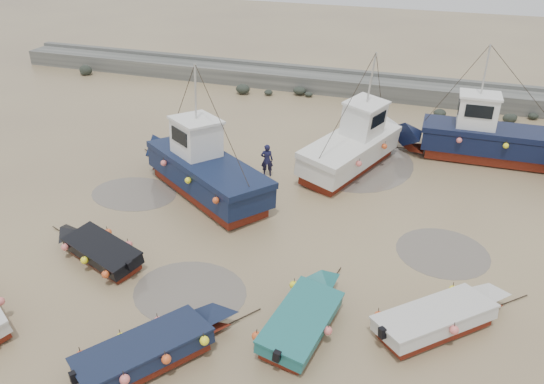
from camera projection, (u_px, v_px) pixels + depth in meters
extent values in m
plane|color=#A0895F|center=(278.00, 263.00, 21.17)|extent=(120.00, 120.00, 0.00)
cube|color=slate|center=(371.00, 88.00, 39.14)|extent=(60.00, 2.20, 1.20)
cube|color=slate|center=(375.00, 74.00, 39.79)|extent=(60.00, 0.60, 0.25)
ellipsoid|color=black|center=(440.00, 113.00, 35.37)|extent=(0.84, 0.86, 0.51)
ellipsoid|color=black|center=(482.00, 109.00, 35.85)|extent=(0.98, 1.07, 0.72)
ellipsoid|color=black|center=(300.00, 91.00, 39.42)|extent=(0.99, 0.80, 0.58)
ellipsoid|color=black|center=(84.00, 72.00, 44.05)|extent=(0.65, 0.64, 0.43)
ellipsoid|color=black|center=(512.00, 117.00, 34.89)|extent=(0.61, 0.47, 0.46)
ellipsoid|color=black|center=(309.00, 94.00, 39.11)|extent=(0.61, 0.53, 0.32)
ellipsoid|color=black|center=(533.00, 116.00, 35.03)|extent=(0.67, 0.55, 0.43)
ellipsoid|color=black|center=(243.00, 89.00, 39.64)|extent=(1.09, 0.88, 0.72)
ellipsoid|color=black|center=(268.00, 92.00, 39.43)|extent=(0.65, 0.60, 0.37)
ellipsoid|color=black|center=(510.00, 119.00, 34.42)|extent=(0.88, 0.64, 0.62)
ellipsoid|color=black|center=(352.00, 102.00, 37.58)|extent=(0.64, 0.62, 0.48)
ellipsoid|color=black|center=(86.00, 70.00, 44.06)|extent=(1.10, 0.87, 0.86)
ellipsoid|color=black|center=(483.00, 112.00, 35.79)|extent=(0.55, 0.45, 0.29)
cylinder|color=#60584E|center=(190.00, 292.00, 19.58)|extent=(4.28, 4.28, 0.01)
cylinder|color=#60584E|center=(443.00, 252.00, 21.79)|extent=(3.78, 3.78, 0.01)
cylinder|color=#60584E|center=(134.00, 193.00, 26.20)|extent=(4.35, 4.35, 0.01)
cylinder|color=#60584E|center=(358.00, 163.00, 29.30)|extent=(5.96, 5.96, 0.01)
sphere|color=#DD5625|center=(5.00, 303.00, 18.09)|extent=(0.30, 0.30, 0.30)
cube|color=maroon|center=(146.00, 361.00, 16.42)|extent=(3.41, 3.95, 0.30)
cube|color=#121B32|center=(145.00, 353.00, 16.24)|extent=(3.79, 4.33, 0.45)
pyramid|color=#121B32|center=(211.00, 311.00, 17.25)|extent=(1.87, 1.61, 0.90)
cube|color=brown|center=(144.00, 349.00, 16.16)|extent=(3.13, 3.60, 0.10)
cube|color=#121B32|center=(144.00, 347.00, 16.12)|extent=(3.90, 4.45, 0.07)
cube|color=black|center=(75.00, 381.00, 15.07)|extent=(0.28, 0.27, 0.35)
cylinder|color=black|center=(237.00, 321.00, 18.19)|extent=(1.19, 1.66, 0.04)
sphere|color=#DD5625|center=(81.00, 353.00, 16.08)|extent=(0.30, 0.30, 0.30)
sphere|color=#DD5625|center=(121.00, 335.00, 16.75)|extent=(0.30, 0.30, 0.30)
sphere|color=#DD5625|center=(169.00, 366.00, 15.64)|extent=(0.30, 0.30, 0.30)
sphere|color=#DD5625|center=(159.00, 319.00, 17.41)|extent=(0.30, 0.30, 0.30)
sphere|color=#DD5625|center=(207.00, 347.00, 16.30)|extent=(0.30, 0.30, 0.30)
cube|color=maroon|center=(299.00, 330.00, 17.62)|extent=(1.81, 3.46, 0.30)
cube|color=#1C6262|center=(300.00, 322.00, 17.44)|extent=(2.08, 3.73, 0.45)
pyramid|color=#1C6262|center=(324.00, 275.00, 18.89)|extent=(1.70, 0.92, 0.90)
cube|color=brown|center=(300.00, 318.00, 17.36)|extent=(1.68, 3.13, 0.10)
cube|color=#1C6262|center=(300.00, 316.00, 17.31)|extent=(2.16, 3.82, 0.07)
cube|color=black|center=(275.00, 356.00, 15.90)|extent=(0.24, 0.21, 0.35)
cylinder|color=black|center=(332.00, 282.00, 20.04)|extent=(0.31, 1.99, 0.04)
sphere|color=#DD5625|center=(254.00, 338.00, 16.64)|extent=(0.30, 0.30, 0.30)
sphere|color=#DD5625|center=(326.00, 328.00, 17.02)|extent=(0.30, 0.30, 0.30)
sphere|color=#DD5625|center=(292.00, 287.00, 18.86)|extent=(0.30, 0.30, 0.30)
cube|color=maroon|center=(434.00, 328.00, 17.70)|extent=(3.63, 3.56, 0.30)
cube|color=beige|center=(436.00, 320.00, 17.52)|extent=(3.99, 3.92, 0.45)
pyramid|color=beige|center=(492.00, 290.00, 18.18)|extent=(1.60, 1.62, 0.90)
cube|color=brown|center=(437.00, 316.00, 17.44)|extent=(3.31, 3.25, 0.10)
cube|color=beige|center=(437.00, 314.00, 17.40)|extent=(4.10, 4.03, 0.07)
cube|color=black|center=(384.00, 335.00, 16.66)|extent=(0.28, 0.28, 0.35)
cylinder|color=black|center=(507.00, 303.00, 18.99)|extent=(1.47, 1.42, 0.04)
sphere|color=#DD5625|center=(380.00, 314.00, 17.60)|extent=(0.30, 0.30, 0.30)
sphere|color=#DD5625|center=(456.00, 335.00, 16.75)|extent=(0.30, 0.30, 0.30)
sphere|color=#DD5625|center=(455.00, 288.00, 18.78)|extent=(0.30, 0.30, 0.30)
cube|color=maroon|center=(105.00, 258.00, 21.18)|extent=(3.43, 2.24, 0.30)
cube|color=black|center=(104.00, 251.00, 21.00)|extent=(3.73, 2.51, 0.45)
pyramid|color=black|center=(73.00, 223.00, 21.96)|extent=(1.15, 1.53, 0.90)
cube|color=brown|center=(103.00, 247.00, 20.92)|extent=(3.11, 2.06, 0.10)
cube|color=black|center=(103.00, 245.00, 20.88)|extent=(3.82, 2.59, 0.07)
cube|color=black|center=(132.00, 265.00, 19.90)|extent=(0.25, 0.27, 0.35)
cylinder|color=black|center=(65.00, 235.00, 22.91)|extent=(1.88, 0.75, 0.04)
sphere|color=#DD5625|center=(107.00, 272.00, 19.64)|extent=(0.30, 0.30, 0.30)
sphere|color=#DD5625|center=(131.00, 246.00, 21.11)|extent=(0.30, 0.30, 0.30)
sphere|color=#DD5625|center=(86.00, 258.00, 20.41)|extent=(0.30, 0.30, 0.30)
sphere|color=#DD5625|center=(110.00, 234.00, 21.88)|extent=(0.30, 0.30, 0.30)
sphere|color=#DD5625|center=(66.00, 245.00, 21.19)|extent=(0.30, 0.30, 0.30)
cube|color=maroon|center=(208.00, 190.00, 25.92)|extent=(6.96, 5.59, 0.55)
cube|color=#0F1936|center=(207.00, 177.00, 25.56)|extent=(7.59, 6.19, 0.95)
pyramid|color=#0F1936|center=(164.00, 136.00, 28.14)|extent=(2.61, 2.96, 1.40)
cube|color=brown|center=(206.00, 167.00, 25.31)|extent=(7.40, 6.02, 0.08)
cube|color=#0F1936|center=(206.00, 164.00, 25.24)|extent=(7.76, 6.33, 0.30)
cube|color=white|center=(194.00, 139.00, 25.47)|extent=(2.67, 2.62, 1.70)
cube|color=white|center=(192.00, 121.00, 25.03)|extent=(2.88, 2.83, 0.12)
cube|color=black|center=(183.00, 128.00, 26.05)|extent=(0.89, 1.33, 0.68)
cylinder|color=#B7B7B2|center=(190.00, 94.00, 24.38)|extent=(0.10, 0.10, 2.60)
cylinder|color=black|center=(157.00, 158.00, 29.75)|extent=(2.54, 1.68, 0.05)
sphere|color=#E76E69|center=(214.00, 203.00, 22.60)|extent=(0.30, 0.30, 0.30)
sphere|color=#E76E69|center=(252.00, 175.00, 24.94)|extent=(0.30, 0.30, 0.30)
sphere|color=#E76E69|center=(187.00, 183.00, 24.22)|extent=(0.30, 0.30, 0.30)
sphere|color=#E76E69|center=(224.00, 158.00, 26.56)|extent=(0.30, 0.30, 0.30)
sphere|color=#E76E69|center=(162.00, 165.00, 25.83)|extent=(0.30, 0.30, 0.30)
sphere|color=#E76E69|center=(200.00, 144.00, 28.18)|extent=(0.30, 0.30, 0.30)
cube|color=maroon|center=(347.00, 165.00, 28.43)|extent=(3.93, 6.60, 0.55)
cube|color=silver|center=(348.00, 152.00, 28.07)|extent=(4.41, 7.14, 0.95)
pyramid|color=silver|center=(384.00, 119.00, 30.44)|extent=(2.65, 2.11, 1.40)
cube|color=brown|center=(349.00, 143.00, 27.82)|extent=(4.28, 6.97, 0.08)
cube|color=silver|center=(349.00, 141.00, 27.75)|extent=(4.51, 7.31, 0.30)
cube|color=white|center=(359.00, 118.00, 27.92)|extent=(2.19, 2.42, 1.70)
cube|color=white|center=(361.00, 102.00, 27.49)|extent=(2.36, 2.62, 0.12)
cube|color=black|center=(369.00, 109.00, 28.50)|extent=(1.32, 0.50, 0.68)
cylinder|color=#B7B7B2|center=(363.00, 76.00, 26.83)|extent=(0.10, 0.10, 2.60)
cylinder|color=black|center=(390.00, 140.00, 32.02)|extent=(1.04, 2.85, 0.05)
sphere|color=#E76E69|center=(299.00, 157.00, 26.73)|extent=(0.30, 0.30, 0.30)
sphere|color=#E76E69|center=(357.00, 161.00, 26.28)|extent=(0.30, 0.30, 0.30)
sphere|color=#E76E69|center=(328.00, 140.00, 28.59)|extent=(0.30, 0.30, 0.30)
sphere|color=#E76E69|center=(382.00, 144.00, 28.13)|extent=(0.30, 0.30, 0.30)
sphere|color=#E76E69|center=(354.00, 126.00, 30.44)|extent=(0.30, 0.30, 0.30)
cube|color=maroon|center=(489.00, 155.00, 29.55)|extent=(6.86, 2.38, 0.55)
cube|color=black|center=(491.00, 143.00, 29.19)|extent=(7.37, 2.79, 0.95)
pyramid|color=black|center=(415.00, 122.00, 29.99)|extent=(1.47, 2.68, 1.40)
cube|color=brown|center=(493.00, 134.00, 28.95)|extent=(7.20, 2.68, 0.08)
cube|color=black|center=(494.00, 131.00, 28.88)|extent=(7.54, 2.84, 0.30)
cube|color=white|center=(478.00, 113.00, 28.68)|extent=(2.03, 1.89, 1.70)
cube|color=white|center=(481.00, 96.00, 28.24)|extent=(2.20, 2.04, 0.12)
cube|color=black|center=(459.00, 106.00, 28.83)|extent=(0.08, 1.58, 0.68)
cylinder|color=#B7B7B2|center=(486.00, 71.00, 27.59)|extent=(0.10, 0.10, 2.60)
cylinder|color=black|center=(391.00, 147.00, 31.11)|extent=(3.00, 0.11, 0.05)
sphere|color=#E76E69|center=(524.00, 131.00, 29.76)|extent=(0.30, 0.30, 0.30)
sphere|color=#E76E69|center=(506.00, 148.00, 27.66)|extent=(0.30, 0.30, 0.30)
sphere|color=#E76E69|center=(481.00, 126.00, 30.39)|extent=(0.30, 0.30, 0.30)
sphere|color=#E76E69|center=(459.00, 143.00, 28.29)|extent=(0.30, 0.30, 0.30)
sphere|color=#E76E69|center=(439.00, 122.00, 31.01)|extent=(0.30, 0.30, 0.30)
imported|color=#161635|center=(267.00, 175.00, 27.95)|extent=(0.75, 0.60, 1.77)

